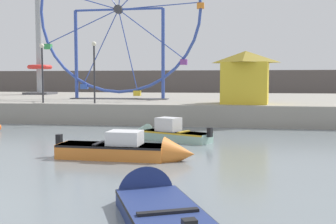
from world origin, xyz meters
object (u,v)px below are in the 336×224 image
at_px(motorboat_orange_hull, 133,150).
at_px(drop_tower_steel_tower, 39,53).
at_px(motorboat_seafoam, 164,133).
at_px(promenade_lamp_far, 42,64).
at_px(motorboat_navy_blue, 153,202).
at_px(carnival_booth_yellow_awning, 245,76).
at_px(ferris_wheel_blue_frame, 118,12).
at_px(promenade_lamp_near, 94,63).

distance_m(motorboat_orange_hull, drop_tower_steel_tower, 33.49).
distance_m(motorboat_seafoam, promenade_lamp_far, 12.66).
distance_m(motorboat_navy_blue, carnival_booth_yellow_awning, 20.12).
distance_m(motorboat_navy_blue, drop_tower_steel_tower, 39.69).
height_order(motorboat_seafoam, promenade_lamp_far, promenade_lamp_far).
xyz_separation_m(ferris_wheel_blue_frame, promenade_lamp_near, (0.13, -6.41, -4.46)).
distance_m(motorboat_seafoam, motorboat_orange_hull, 5.27).
xyz_separation_m(ferris_wheel_blue_frame, promenade_lamp_far, (-3.67, -6.40, -4.50)).
bearing_deg(motorboat_orange_hull, carnival_booth_yellow_awning, 73.97).
xyz_separation_m(drop_tower_steel_tower, promenade_lamp_far, (8.04, -15.70, -1.83)).
distance_m(ferris_wheel_blue_frame, carnival_booth_yellow_awning, 12.61).
xyz_separation_m(motorboat_seafoam, motorboat_orange_hull, (-0.28, -5.26, 0.01)).
bearing_deg(promenade_lamp_near, motorboat_orange_hull, -64.47).
distance_m(motorboat_orange_hull, ferris_wheel_blue_frame, 21.20).
relative_size(motorboat_navy_blue, motorboat_seafoam, 0.98).
distance_m(motorboat_orange_hull, carnival_booth_yellow_awning, 14.65).
relative_size(motorboat_orange_hull, drop_tower_steel_tower, 0.44).
distance_m(motorboat_navy_blue, motorboat_seafoam, 11.47).
height_order(motorboat_orange_hull, promenade_lamp_far, promenade_lamp_far).
height_order(motorboat_orange_hull, promenade_lamp_near, promenade_lamp_near).
relative_size(drop_tower_steel_tower, promenade_lamp_near, 2.94).
bearing_deg(promenade_lamp_far, ferris_wheel_blue_frame, 60.19).
bearing_deg(carnival_booth_yellow_awning, promenade_lamp_far, -168.54).
relative_size(motorboat_seafoam, drop_tower_steel_tower, 0.37).
xyz_separation_m(motorboat_navy_blue, ferris_wheel_blue_frame, (-7.98, 24.69, 8.38)).
xyz_separation_m(motorboat_orange_hull, ferris_wheel_blue_frame, (-5.96, 18.61, 8.22)).
bearing_deg(motorboat_navy_blue, motorboat_seafoam, -16.03).
distance_m(carnival_booth_yellow_awning, promenade_lamp_near, 10.33).
distance_m(ferris_wheel_blue_frame, promenade_lamp_far, 8.64).
relative_size(motorboat_seafoam, motorboat_orange_hull, 0.84).
bearing_deg(promenade_lamp_near, promenade_lamp_far, 179.86).
relative_size(ferris_wheel_blue_frame, carnival_booth_yellow_awning, 3.79).
height_order(motorboat_orange_hull, ferris_wheel_blue_frame, ferris_wheel_blue_frame).
bearing_deg(drop_tower_steel_tower, motorboat_orange_hull, -57.68).
bearing_deg(promenade_lamp_far, promenade_lamp_near, -0.14).
relative_size(carnival_booth_yellow_awning, promenade_lamp_far, 0.91).
distance_m(motorboat_seafoam, ferris_wheel_blue_frame, 16.88).
relative_size(ferris_wheel_blue_frame, promenade_lamp_near, 3.39).
bearing_deg(motorboat_orange_hull, motorboat_seafoam, 88.62).
relative_size(motorboat_navy_blue, promenade_lamp_near, 1.07).
bearing_deg(carnival_booth_yellow_awning, motorboat_seafoam, -110.38).
xyz_separation_m(motorboat_seafoam, carnival_booth_yellow_awning, (4.08, 8.42, 2.90)).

